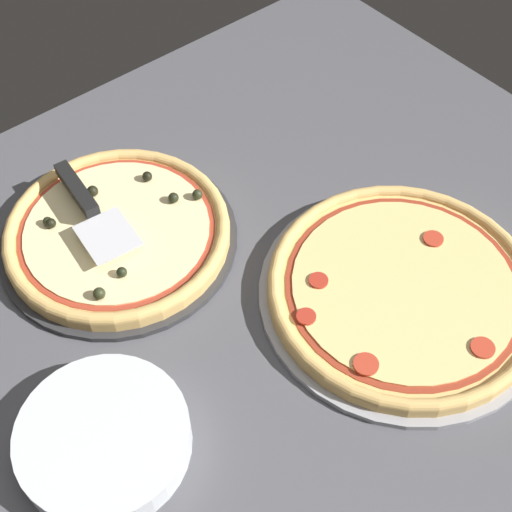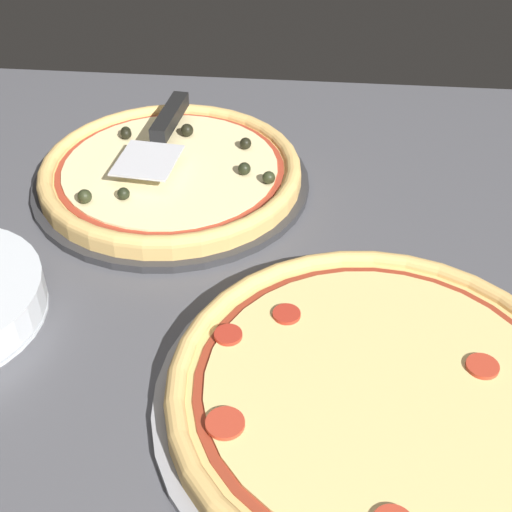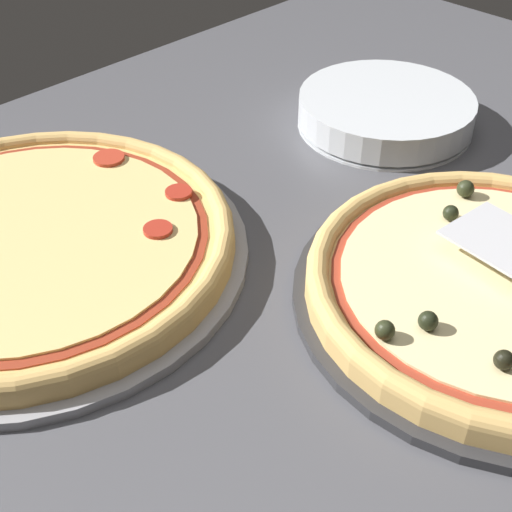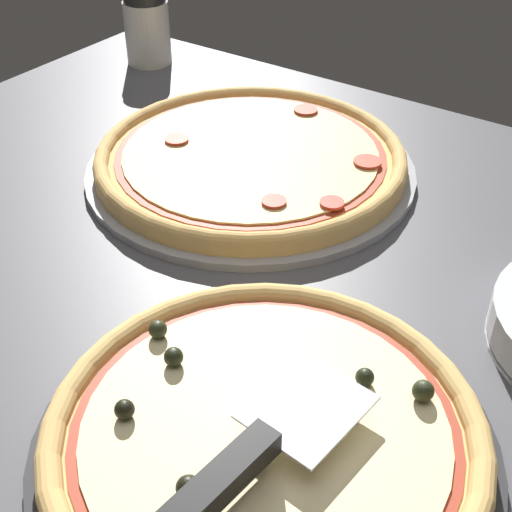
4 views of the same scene
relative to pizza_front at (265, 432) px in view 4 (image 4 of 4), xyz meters
The scene contains 7 objects.
ground_plane 18.02cm from the pizza_front, 109.87° to the left, with size 139.96×101.65×3.60cm, color #4C4C51.
pizza_pan_front 1.91cm from the pizza_front, 22.82° to the left, with size 36.97×36.97×1.00cm, color #2D2D30.
pizza_front is the anchor object (origin of this frame).
pizza_pan_back 44.06cm from the pizza_front, 126.46° to the left, with size 42.05×42.05×1.00cm, color #939399.
pizza_back 44.02cm from the pizza_front, 126.44° to the left, with size 39.53×39.53×2.59cm.
serving_spatula 6.99cm from the pizza_front, 74.15° to the right, with size 8.37×21.04×2.00cm.
parmesan_shaker 83.73cm from the pizza_front, 137.66° to the left, with size 7.50×7.50×11.65cm.
Camera 4 is at (25.87, -46.48, 46.35)cm, focal length 50.00 mm.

